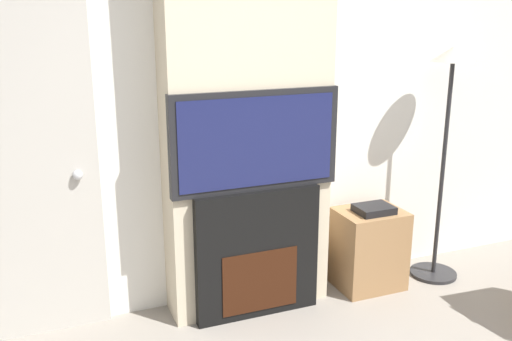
{
  "coord_description": "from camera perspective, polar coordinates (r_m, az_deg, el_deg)",
  "views": [
    {
      "loc": [
        -1.24,
        -1.39,
        1.91
      ],
      "look_at": [
        0.0,
        1.7,
        0.96
      ],
      "focal_mm": 40.0,
      "sensor_mm": 36.0,
      "label": 1
    }
  ],
  "objects": [
    {
      "name": "entry_door",
      "position": [
        3.48,
        -22.34,
        -0.1
      ],
      "size": [
        0.84,
        0.09,
        2.05
      ],
      "color": "#BCB7AD",
      "rests_on": "ground_plane"
    },
    {
      "name": "television",
      "position": [
        3.41,
        0.02,
        2.96
      ],
      "size": [
        1.07,
        0.07,
        0.61
      ],
      "color": "black",
      "rests_on": "fireplace"
    },
    {
      "name": "chimney_breast",
      "position": [
        3.51,
        -0.9,
        6.73
      ],
      "size": [
        1.04,
        0.3,
        2.7
      ],
      "color": "beige",
      "rests_on": "ground_plane"
    },
    {
      "name": "floor_lamp",
      "position": [
        4.15,
        18.61,
        4.95
      ],
      "size": [
        0.34,
        0.34,
        1.67
      ],
      "color": "#262628",
      "rests_on": "ground_plane"
    },
    {
      "name": "wall_back",
      "position": [
        3.68,
        -1.91,
        7.14
      ],
      "size": [
        6.0,
        0.06,
        2.7
      ],
      "color": "silver",
      "rests_on": "ground_plane"
    },
    {
      "name": "media_stand",
      "position": [
        4.12,
        11.21,
        -7.57
      ],
      "size": [
        0.45,
        0.36,
        0.61
      ],
      "color": "#997047",
      "rests_on": "ground_plane"
    },
    {
      "name": "fireplace",
      "position": [
        3.65,
        0.01,
        -8.25
      ],
      "size": [
        0.81,
        0.15,
        0.84
      ],
      "color": "black",
      "rests_on": "ground_plane"
    }
  ]
}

